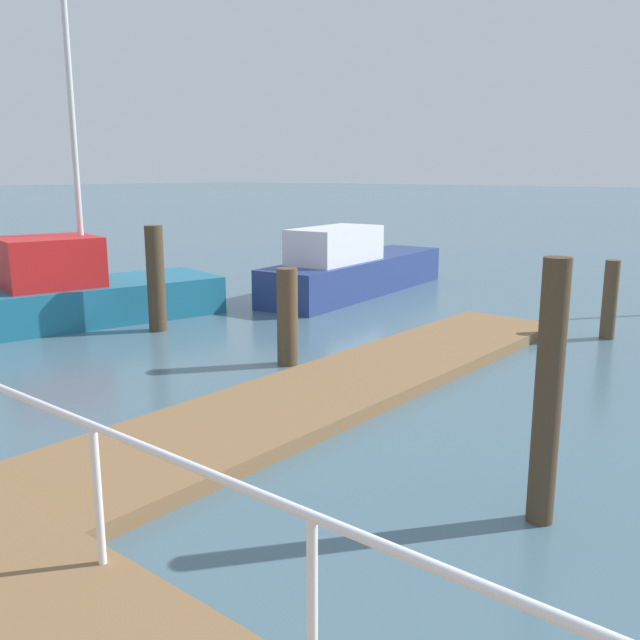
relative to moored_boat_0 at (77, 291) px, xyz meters
name	(u,v)px	position (x,y,z in m)	size (l,w,h in m)	color
floating_dock	(347,384)	(-0.06, -7.35, -0.58)	(11.33, 2.00, 0.18)	olive
boardwalk_railing	(312,550)	(-5.38, -11.19, 0.59)	(0.06, 23.93, 1.08)	white
dock_piling_0	(610,300)	(5.70, -9.29, 0.10)	(0.28, 0.28, 1.53)	brown
dock_piling_1	(548,394)	(-2.04, -11.11, 0.56)	(0.25, 0.25, 2.46)	#473826
dock_piling_2	(287,317)	(0.39, -5.75, 0.15)	(0.35, 0.35, 1.63)	brown
dock_piling_3	(156,279)	(0.57, -2.02, 0.40)	(0.36, 0.36, 2.13)	#473826
moored_boat_0	(77,291)	(0.00, 0.00, 0.00)	(6.04, 3.46, 7.21)	#1E6B8C
moored_boat_3	(352,269)	(6.52, -2.49, 0.01)	(6.97, 2.31, 1.81)	navy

